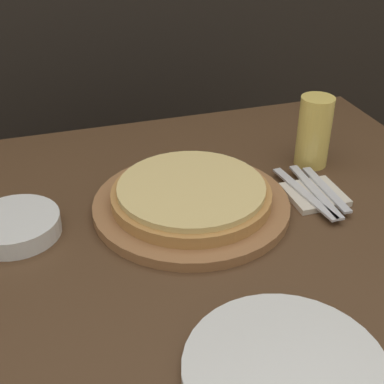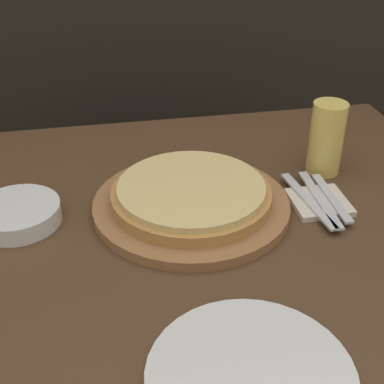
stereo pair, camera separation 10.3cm
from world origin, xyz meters
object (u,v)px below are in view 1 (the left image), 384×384
(side_bowl, at_px, (16,226))
(pizza_on_board, at_px, (192,199))
(beer_glass, at_px, (314,129))
(spoon, at_px, (326,189))
(fork, at_px, (304,193))
(dinner_knife, at_px, (315,191))
(dinner_plate, at_px, (285,371))

(side_bowl, bearing_deg, pizza_on_board, -3.23)
(beer_glass, height_order, spoon, beer_glass)
(side_bowl, bearing_deg, spoon, -4.76)
(fork, bearing_deg, pizza_on_board, 171.98)
(pizza_on_board, xyz_separation_m, dinner_knife, (0.25, -0.03, -0.01))
(fork, xyz_separation_m, spoon, (0.05, -0.00, 0.00))
(fork, bearing_deg, dinner_knife, 0.00)
(pizza_on_board, height_order, dinner_plate, pizza_on_board)
(pizza_on_board, relative_size, dinner_plate, 1.38)
(side_bowl, distance_m, spoon, 0.61)
(fork, distance_m, dinner_knife, 0.02)
(pizza_on_board, height_order, spoon, pizza_on_board)
(beer_glass, distance_m, fork, 0.17)
(dinner_plate, height_order, spoon, dinner_plate)
(dinner_plate, xyz_separation_m, dinner_knife, (0.25, 0.39, 0.01))
(dinner_plate, bearing_deg, pizza_on_board, 89.73)
(beer_glass, bearing_deg, spoon, -104.93)
(beer_glass, relative_size, dinner_plate, 0.57)
(beer_glass, bearing_deg, pizza_on_board, -162.48)
(pizza_on_board, relative_size, dinner_knife, 1.81)
(dinner_plate, bearing_deg, spoon, 54.25)
(pizza_on_board, xyz_separation_m, beer_glass, (0.31, 0.10, 0.06))
(beer_glass, xyz_separation_m, dinner_plate, (-0.31, -0.52, -0.08))
(pizza_on_board, xyz_separation_m, side_bowl, (-0.33, 0.02, -0.01))
(fork, xyz_separation_m, dinner_knife, (0.02, 0.00, 0.00))
(dinner_knife, bearing_deg, side_bowl, 175.04)
(beer_glass, relative_size, fork, 0.75)
(dinner_knife, bearing_deg, beer_glass, 65.40)
(dinner_plate, distance_m, side_bowl, 0.55)
(dinner_knife, bearing_deg, dinner_plate, -123.25)
(fork, bearing_deg, beer_glass, 57.02)
(pizza_on_board, bearing_deg, fork, -8.02)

